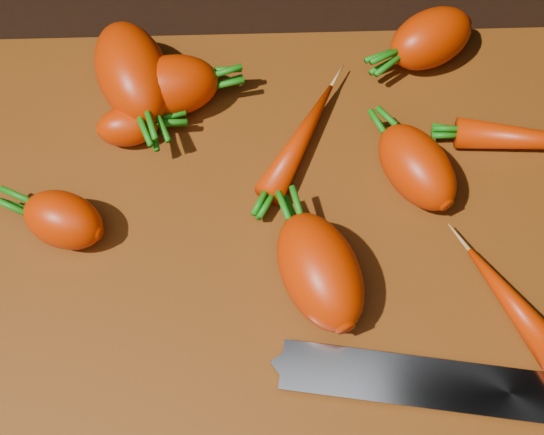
{
  "coord_description": "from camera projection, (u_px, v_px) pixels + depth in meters",
  "views": [
    {
      "loc": [
        -0.01,
        -0.25,
        0.51
      ],
      "look_at": [
        0.0,
        0.01,
        0.03
      ],
      "focal_mm": 50.0,
      "sensor_mm": 36.0,
      "label": 1
    }
  ],
  "objects": [
    {
      "name": "ground",
      "position": [
        272.0,
        251.0,
        0.57
      ],
      "size": [
        2.0,
        2.0,
        0.01
      ],
      "primitive_type": "cube",
      "color": "black"
    },
    {
      "name": "cutting_board",
      "position": [
        272.0,
        245.0,
        0.56
      ],
      "size": [
        0.5,
        0.4,
        0.01
      ],
      "primitive_type": "cube",
      "color": "brown",
      "rests_on": "ground"
    },
    {
      "name": "carrot_0",
      "position": [
        171.0,
        86.0,
        0.6
      ],
      "size": [
        0.08,
        0.06,
        0.05
      ],
      "primitive_type": "ellipsoid",
      "rotation": [
        0.0,
        0.0,
        0.18
      ],
      "color": "#C02801",
      "rests_on": "cutting_board"
    },
    {
      "name": "carrot_1",
      "position": [
        63.0,
        220.0,
        0.54
      ],
      "size": [
        0.07,
        0.06,
        0.04
      ],
      "primitive_type": "ellipsoid",
      "rotation": [
        0.0,
        0.0,
        2.73
      ],
      "color": "#C02801",
      "rests_on": "cutting_board"
    },
    {
      "name": "carrot_2",
      "position": [
        133.0,
        73.0,
        0.6
      ],
      "size": [
        0.09,
        0.11,
        0.06
      ],
      "primitive_type": "ellipsoid",
      "rotation": [
        0.0,
        0.0,
        -1.23
      ],
      "color": "#C02801",
      "rests_on": "cutting_board"
    },
    {
      "name": "carrot_3",
      "position": [
        320.0,
        271.0,
        0.52
      ],
      "size": [
        0.08,
        0.1,
        0.05
      ],
      "primitive_type": "ellipsoid",
      "rotation": [
        0.0,
        0.0,
        1.91
      ],
      "color": "#C02801",
      "rests_on": "cutting_board"
    },
    {
      "name": "carrot_4",
      "position": [
        431.0,
        38.0,
        0.62
      ],
      "size": [
        0.09,
        0.08,
        0.05
      ],
      "primitive_type": "ellipsoid",
      "rotation": [
        0.0,
        0.0,
        3.65
      ],
      "color": "#C02801",
      "rests_on": "cutting_board"
    },
    {
      "name": "carrot_5",
      "position": [
        128.0,
        126.0,
        0.59
      ],
      "size": [
        0.05,
        0.04,
        0.03
      ],
      "primitive_type": "ellipsoid",
      "rotation": [
        0.0,
        0.0,
        0.12
      ],
      "color": "#C02801",
      "rests_on": "cutting_board"
    },
    {
      "name": "carrot_6",
      "position": [
        417.0,
        167.0,
        0.56
      ],
      "size": [
        0.08,
        0.09,
        0.05
      ],
      "primitive_type": "ellipsoid",
      "rotation": [
        0.0,
        0.0,
        2.06
      ],
      "color": "#C02801",
      "rests_on": "cutting_board"
    },
    {
      "name": "carrot_7",
      "position": [
        301.0,
        139.0,
        0.59
      ],
      "size": [
        0.07,
        0.11,
        0.02
      ],
      "primitive_type": "ellipsoid",
      "rotation": [
        0.0,
        0.0,
        1.08
      ],
      "color": "#C02801",
      "rests_on": "cutting_board"
    },
    {
      "name": "carrot_9",
      "position": [
        516.0,
        308.0,
        0.52
      ],
      "size": [
        0.07,
        0.1,
        0.03
      ],
      "primitive_type": "ellipsoid",
      "rotation": [
        0.0,
        0.0,
        2.09
      ],
      "color": "#C02801",
      "rests_on": "cutting_board"
    },
    {
      "name": "knife",
      "position": [
        452.0,
        386.0,
        0.5
      ],
      "size": [
        0.31,
        0.08,
        0.02
      ],
      "rotation": [
        0.0,
        0.0,
        -0.16
      ],
      "color": "gray",
      "rests_on": "cutting_board"
    }
  ]
}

